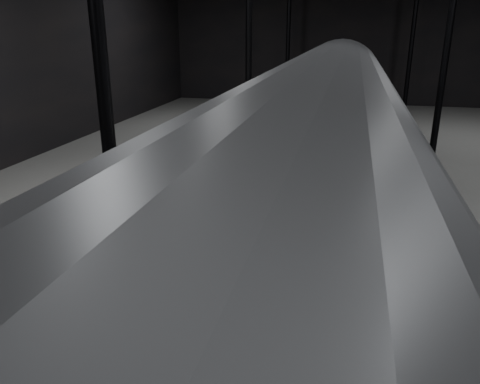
% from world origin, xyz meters
% --- Properties ---
extents(ground, '(44.00, 44.00, 0.00)m').
position_xyz_m(ground, '(0.00, 0.00, 0.00)').
color(ground, black).
rests_on(ground, ground).
extents(platform_left, '(9.00, 43.80, 1.00)m').
position_xyz_m(platform_left, '(-7.50, 0.00, 0.50)').
color(platform_left, '#575755').
rests_on(platform_left, ground).
extents(tactile_strip, '(0.50, 43.80, 0.01)m').
position_xyz_m(tactile_strip, '(-3.25, 0.00, 1.00)').
color(tactile_strip, olive).
rests_on(tactile_strip, platform_left).
extents(track, '(2.40, 43.00, 0.24)m').
position_xyz_m(track, '(0.00, 0.00, 0.07)').
color(track, '#3F3328').
rests_on(track, ground).
extents(train, '(3.07, 20.53, 5.49)m').
position_xyz_m(train, '(-0.00, -3.65, 3.06)').
color(train, '#A4A7AC').
rests_on(train, ground).
extents(woman, '(0.63, 0.47, 1.59)m').
position_xyz_m(woman, '(-4.78, 0.72, 1.80)').
color(woman, tan).
rests_on(woman, platform_left).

